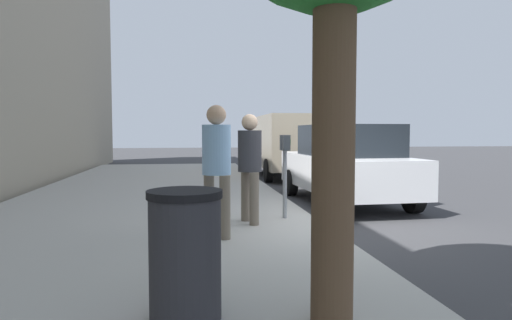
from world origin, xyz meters
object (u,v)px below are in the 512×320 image
at_px(pedestrian_at_meter, 250,159).
at_px(pedestrian_bystander, 217,159).
at_px(parking_meter, 285,158).
at_px(parked_sedan_near, 346,164).
at_px(parked_van_far, 287,142).
at_px(trash_bin, 185,254).

bearing_deg(pedestrian_at_meter, pedestrian_bystander, -137.46).
bearing_deg(parking_meter, parked_sedan_near, -39.91).
relative_size(parked_van_far, trash_bin, 5.18).
distance_m(parking_meter, parked_van_far, 8.59).
bearing_deg(parking_meter, trash_bin, 157.41).
height_order(parking_meter, parked_van_far, parked_van_far).
bearing_deg(pedestrian_bystander, trash_bin, -128.47).
bearing_deg(pedestrian_bystander, parked_van_far, 42.12).
relative_size(pedestrian_at_meter, parked_van_far, 0.33).
bearing_deg(pedestrian_at_meter, parking_meter, 12.11).
height_order(parking_meter, pedestrian_bystander, pedestrian_bystander).
relative_size(parking_meter, parked_van_far, 0.27).
xyz_separation_m(parking_meter, pedestrian_bystander, (-1.18, 1.22, 0.08)).
bearing_deg(pedestrian_at_meter, parked_van_far, 60.03).
height_order(parking_meter, pedestrian_at_meter, pedestrian_at_meter).
relative_size(parking_meter, parked_sedan_near, 0.32).
distance_m(parked_sedan_near, parked_van_far, 6.15).
distance_m(pedestrian_at_meter, parked_van_far, 9.05).
bearing_deg(pedestrian_at_meter, parked_sedan_near, 31.58).
distance_m(parking_meter, trash_bin, 4.28).
bearing_deg(pedestrian_at_meter, trash_bin, -119.17).
bearing_deg(parked_sedan_near, pedestrian_at_meter, 135.42).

